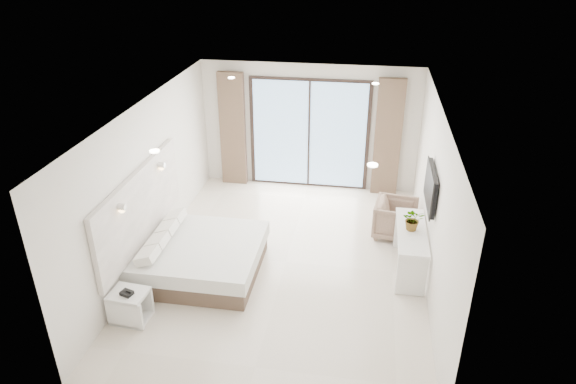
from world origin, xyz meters
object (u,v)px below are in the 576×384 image
console_desk (411,241)px  armchair (396,217)px  nightstand (130,306)px  bed (200,257)px

console_desk → armchair: (-0.19, 1.10, -0.17)m
nightstand → console_desk: size_ratio=0.37×
nightstand → bed: bearing=68.8°
bed → nightstand: size_ratio=3.50×
bed → console_desk: console_desk is taller
nightstand → console_desk: (4.01, 1.89, 0.32)m
bed → armchair: (3.20, 1.70, 0.10)m
bed → console_desk: 3.45m
console_desk → armchair: bearing=99.8°
nightstand → console_desk: bearing=29.9°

